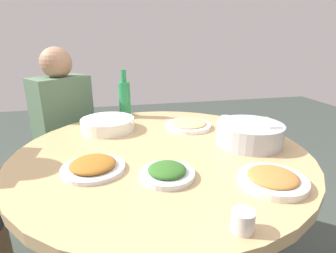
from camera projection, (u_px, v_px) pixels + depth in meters
The scene contains 12 objects.
round_dining_table at pixel (162, 172), 1.23m from camera, with size 1.28×1.28×0.77m.
rice_bowl at pixel (249, 133), 1.23m from camera, with size 0.30×0.30×0.11m.
soup_bowl at pixel (108, 125), 1.43m from camera, with size 0.28×0.28×0.06m.
dish_greens at pixel (167, 172), 0.95m from camera, with size 0.20×0.20×0.05m.
dish_tofu_braise at pixel (272, 179), 0.90m from camera, with size 0.23×0.23×0.04m.
dish_stirfry at pixel (93, 166), 0.99m from camera, with size 0.24×0.24×0.05m.
dish_noodles at pixel (188, 124), 1.47m from camera, with size 0.25×0.25×0.04m.
green_bottle at pixel (125, 98), 1.64m from camera, with size 0.07×0.07×0.29m.
tea_cup_near at pixel (243, 221), 0.68m from camera, with size 0.06×0.06×0.06m, color silver.
tea_cup_far at pixel (226, 121), 1.50m from camera, with size 0.07×0.07×0.05m, color silver.
stool_for_diner_right at pixel (73, 189), 1.90m from camera, with size 0.32×0.32×0.44m, color brown.
diner_right at pixel (63, 117), 1.73m from camera, with size 0.46×0.46×0.76m.
Camera 1 is at (1.08, -0.21, 1.25)m, focal length 28.43 mm.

